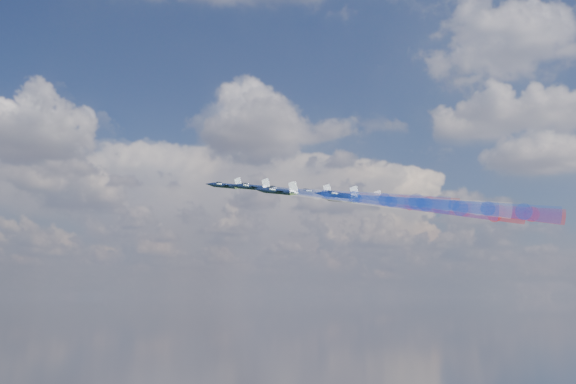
# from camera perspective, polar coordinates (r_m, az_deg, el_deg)

# --- Properties ---
(jet_lead) EXTENTS (13.83, 12.17, 5.37)m
(jet_lead) POSITION_cam_1_polar(r_m,az_deg,el_deg) (190.07, -4.99, 0.50)
(jet_lead) COLOR black
(trail_lead) EXTENTS (42.68, 15.61, 10.33)m
(trail_lead) POSITION_cam_1_polar(r_m,az_deg,el_deg) (177.70, 2.34, -0.17)
(trail_lead) COLOR white
(jet_inner_left) EXTENTS (13.83, 12.17, 5.37)m
(jet_inner_left) POSITION_cam_1_polar(r_m,az_deg,el_deg) (175.07, -2.90, 0.39)
(jet_inner_left) COLOR black
(trail_inner_left) EXTENTS (42.68, 15.61, 10.33)m
(trail_inner_left) POSITION_cam_1_polar(r_m,az_deg,el_deg) (163.75, 5.24, -0.36)
(trail_inner_left) COLOR blue
(jet_inner_right) EXTENTS (13.83, 12.17, 5.37)m
(jet_inner_right) POSITION_cam_1_polar(r_m,az_deg,el_deg) (193.04, -0.73, 0.20)
(jet_inner_right) COLOR black
(trail_inner_right) EXTENTS (42.68, 15.61, 10.33)m
(trail_inner_right) POSITION_cam_1_polar(r_m,az_deg,el_deg) (182.50, 6.72, -0.48)
(trail_inner_right) COLOR red
(jet_outer_left) EXTENTS (13.83, 12.17, 5.37)m
(jet_outer_left) POSITION_cam_1_polar(r_m,az_deg,el_deg) (161.75, -0.83, 0.05)
(jet_outer_left) COLOR black
(trail_outer_left) EXTENTS (42.68, 15.61, 10.33)m
(trail_outer_left) POSITION_cam_1_polar(r_m,az_deg,el_deg) (151.50, 8.14, -0.77)
(trail_outer_left) COLOR blue
(jet_center_third) EXTENTS (13.83, 12.17, 5.37)m
(jet_center_third) POSITION_cam_1_polar(r_m,az_deg,el_deg) (181.05, 1.96, -0.05)
(jet_center_third) COLOR black
(trail_center_third) EXTENTS (42.68, 15.61, 10.33)m
(trail_center_third) POSITION_cam_1_polar(r_m,az_deg,el_deg) (171.82, 10.06, -0.78)
(trail_center_third) COLOR white
(jet_outer_right) EXTENTS (13.83, 12.17, 5.37)m
(jet_outer_right) POSITION_cam_1_polar(r_m,az_deg,el_deg) (196.85, 4.17, -0.61)
(jet_outer_right) COLOR black
(trail_outer_right) EXTENTS (42.68, 15.61, 10.33)m
(trail_outer_right) POSITION_cam_1_polar(r_m,az_deg,el_deg) (188.48, 11.67, -1.30)
(trail_outer_right) COLOR red
(jet_rear_left) EXTENTS (13.83, 12.17, 5.37)m
(jet_rear_left) POSITION_cam_1_polar(r_m,az_deg,el_deg) (166.08, 3.97, -0.24)
(jet_rear_left) COLOR black
(trail_rear_left) EXTENTS (42.68, 15.61, 10.33)m
(trail_rear_left) POSITION_cam_1_polar(r_m,az_deg,el_deg) (157.93, 12.92, -1.05)
(trail_rear_left) COLOR blue
(jet_rear_right) EXTENTS (13.83, 12.17, 5.37)m
(jet_rear_right) POSITION_cam_1_polar(r_m,az_deg,el_deg) (184.38, 5.95, -0.52)
(jet_rear_right) COLOR black
(trail_rear_right) EXTENTS (42.68, 15.61, 10.33)m
(trail_rear_right) POSITION_cam_1_polar(r_m,az_deg,el_deg) (176.93, 14.04, -1.26)
(trail_rear_right) COLOR red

